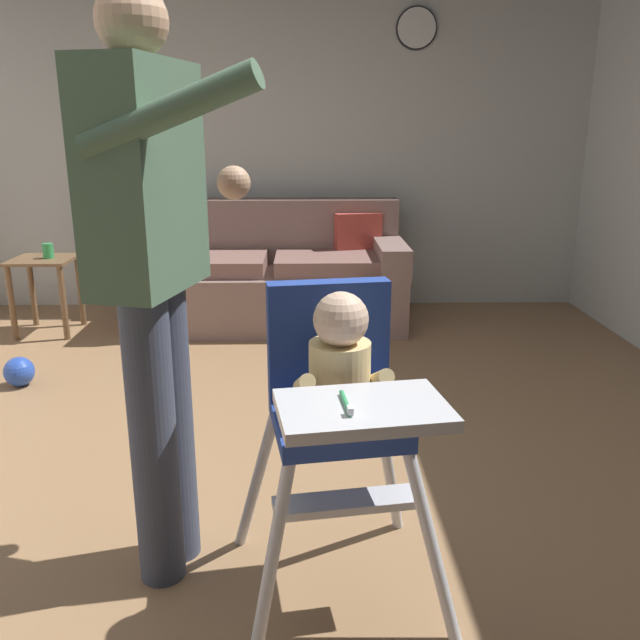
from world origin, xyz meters
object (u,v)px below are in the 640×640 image
Objects in this scene: high_chair at (338,389)px; wall_clock at (416,28)px; adult_standing at (152,268)px; sippy_cup at (48,251)px; couch at (273,277)px; side_table at (45,278)px; toy_ball at (19,372)px.

wall_clock reaches higher than high_chair.
sippy_cup is (-1.30, 2.55, -0.41)m from adult_standing.
high_chair is at bearing -101.92° from wall_clock.
couch is 1.98× the size of high_chair.
side_table is at bearing -164.50° from wall_clock.
couch is 2.96m from high_chair.
adult_standing is 10.57× the size of toy_ball.
wall_clock is at bearing 114.48° from couch.
high_chair is at bearing -45.33° from toy_ball.
couch is at bearing 99.91° from adult_standing.
high_chair is at bearing -0.01° from adult_standing.
high_chair reaches higher than sippy_cup.
side_table is at bearing 131.64° from adult_standing.
wall_clock is at bearing 83.08° from adult_standing.
side_table is at bearing -180.00° from sippy_cup.
wall_clock reaches higher than couch.
adult_standing is at bearing -3.99° from couch.
adult_standing reaches higher than toy_ball.
high_chair is 0.63m from adult_standing.
high_chair is at bearing -55.16° from side_table.
toy_ball is 0.55× the size of wall_clock.
couch is at bearing 42.84° from toy_ball.
couch reaches higher than toy_ball.
high_chair is 1.83× the size of side_table.
side_table is (-1.54, -0.24, 0.05)m from couch.
sippy_cup reaches higher than side_table.
side_table is 3.16m from wall_clock.
couch reaches higher than sippy_cup.
adult_standing reaches higher than sippy_cup.
toy_ball is (-1.33, -1.24, -0.25)m from couch.
wall_clock reaches higher than sippy_cup.
adult_standing is 5.77× the size of wall_clock.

